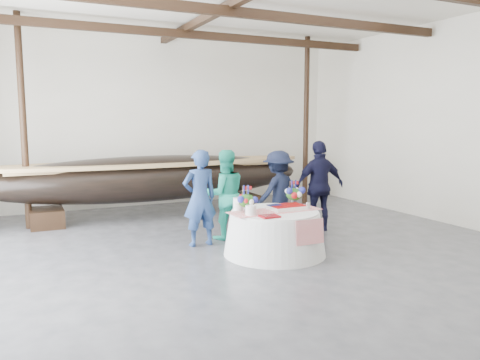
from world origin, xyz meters
name	(u,v)px	position (x,y,z in m)	size (l,w,h in m)	color
floor	(270,263)	(0.00, 0.00, 0.00)	(10.00, 12.00, 0.01)	#3D3D42
wall_back	(164,122)	(0.00, 6.00, 2.25)	(10.00, 0.02, 4.50)	silver
pavilion_structure	(250,18)	(0.00, 0.76, 4.00)	(9.80, 11.76, 4.50)	black
longboat_display	(152,178)	(-0.79, 4.33, 0.94)	(7.84, 1.57, 1.47)	black
banquet_table	(275,233)	(0.31, 0.40, 0.38)	(1.77, 1.77, 0.76)	silver
tabletop_items	(271,201)	(0.31, 0.55, 0.91)	(1.65, 1.02, 0.40)	red
guest_woman_blue	(200,198)	(-0.66, 1.48, 0.89)	(0.65, 0.43, 1.78)	navy
guest_woman_teal	(225,195)	(-0.04, 1.76, 0.87)	(0.85, 0.66, 1.74)	#22B393
guest_man_left	(278,192)	(1.13, 1.71, 0.85)	(1.09, 0.63, 1.69)	black
guest_man_right	(319,186)	(2.00, 1.51, 0.94)	(1.11, 0.46, 1.89)	black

